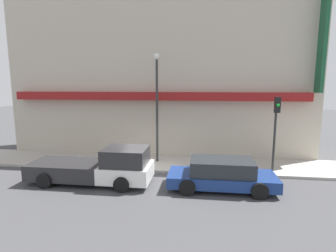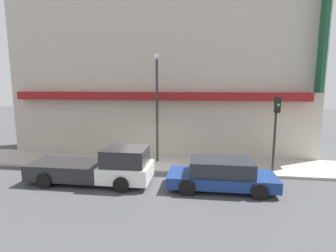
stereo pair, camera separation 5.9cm
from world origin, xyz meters
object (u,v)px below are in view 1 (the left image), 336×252
parked_car (222,174)px  fire_hydrant (217,163)px  street_lamp (157,96)px  traffic_light (276,121)px  pickup_truck (99,167)px

parked_car → fire_hydrant: size_ratio=8.01×
street_lamp → fire_hydrant: bearing=-15.9°
parked_car → traffic_light: (2.85, 2.45, 2.13)m
fire_hydrant → street_lamp: 5.03m
street_lamp → traffic_light: bearing=-8.9°
parked_car → fire_hydrant: parked_car is taller
fire_hydrant → street_lamp: (-3.43, 0.98, 3.54)m
pickup_truck → fire_hydrant: (5.64, 2.47, -0.33)m
fire_hydrant → street_lamp: size_ratio=0.09×
pickup_truck → traffic_light: 9.12m
street_lamp → traffic_light: (6.35, -1.00, -1.18)m
parked_car → traffic_light: 4.32m
street_lamp → traffic_light: size_ratio=1.61×
pickup_truck → parked_car: bearing=-1.8°
pickup_truck → fire_hydrant: size_ratio=9.78×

